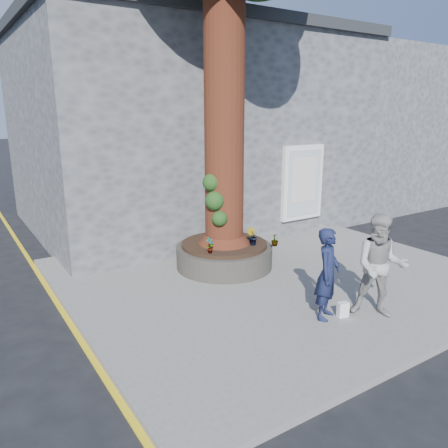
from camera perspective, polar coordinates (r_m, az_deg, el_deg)
ground at (r=8.73m, az=2.81°, el=-11.08°), size 120.00×120.00×0.00m
pavement at (r=10.28m, az=6.40°, el=-6.70°), size 9.00×8.00×0.12m
yellow_line at (r=8.43m, az=-19.06°, el=-12.89°), size 0.10×30.00×0.01m
stone_shop at (r=15.33m, az=-5.30°, el=12.26°), size 10.30×8.30×6.30m
neighbour_shop at (r=20.33m, az=15.56°, el=11.94°), size 6.00×8.00×6.00m
planter at (r=10.53m, az=0.04°, el=-4.04°), size 2.30×2.30×0.60m
man at (r=8.04m, az=13.39°, el=-6.36°), size 0.73×0.65×1.68m
woman at (r=8.34m, az=19.76°, el=-5.22°), size 1.16×1.18×1.92m
shopping_bag at (r=8.40m, az=15.25°, el=-10.73°), size 0.22×0.16×0.28m
plant_a at (r=9.62m, az=-1.86°, el=-2.81°), size 0.22×0.17×0.37m
plant_b at (r=10.22m, az=3.69°, el=-1.61°), size 0.32×0.32×0.42m
plant_c at (r=10.22m, az=6.65°, el=-2.05°), size 0.20×0.20×0.30m
plant_d at (r=11.52m, az=1.29°, el=-0.03°), size 0.35×0.35×0.29m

